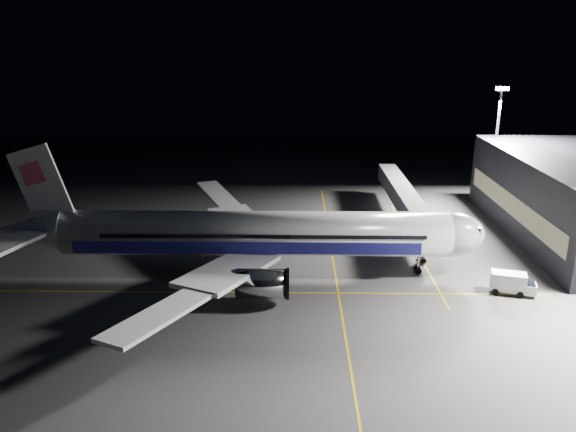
{
  "coord_description": "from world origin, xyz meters",
  "views": [
    {
      "loc": [
        4.96,
        -66.01,
        28.81
      ],
      "look_at": [
        3.94,
        4.94,
        6.0
      ],
      "focal_mm": 35.0,
      "sensor_mm": 36.0,
      "label": 1
    }
  ],
  "objects_px": {
    "safety_cone_a": "(201,255)",
    "floodlight_mast_north": "(497,135)",
    "safety_cone_b": "(271,239)",
    "jet_bridge": "(405,199)",
    "baggage_tug": "(261,224)",
    "service_truck": "(512,283)",
    "airliner": "(247,234)",
    "safety_cone_c": "(202,254)"
  },
  "relations": [
    {
      "from": "floodlight_mast_north",
      "to": "baggage_tug",
      "type": "height_order",
      "value": "floodlight_mast_north"
    },
    {
      "from": "jet_bridge",
      "to": "floodlight_mast_north",
      "type": "height_order",
      "value": "floodlight_mast_north"
    },
    {
      "from": "jet_bridge",
      "to": "safety_cone_a",
      "type": "relative_size",
      "value": 55.78
    },
    {
      "from": "safety_cone_b",
      "to": "service_truck",
      "type": "bearing_deg",
      "value": -30.81
    },
    {
      "from": "jet_bridge",
      "to": "safety_cone_b",
      "type": "bearing_deg",
      "value": -162.14
    },
    {
      "from": "floodlight_mast_north",
      "to": "baggage_tug",
      "type": "relative_size",
      "value": 6.7
    },
    {
      "from": "floodlight_mast_north",
      "to": "safety_cone_a",
      "type": "relative_size",
      "value": 33.57
    },
    {
      "from": "safety_cone_a",
      "to": "safety_cone_c",
      "type": "distance_m",
      "value": 0.25
    },
    {
      "from": "safety_cone_c",
      "to": "service_truck",
      "type": "bearing_deg",
      "value": -16.23
    },
    {
      "from": "service_truck",
      "to": "airliner",
      "type": "bearing_deg",
      "value": -174.75
    },
    {
      "from": "service_truck",
      "to": "floodlight_mast_north",
      "type": "bearing_deg",
      "value": 91.32
    },
    {
      "from": "baggage_tug",
      "to": "safety_cone_b",
      "type": "xyz_separation_m",
      "value": [
        1.8,
        -5.18,
        -0.56
      ]
    },
    {
      "from": "baggage_tug",
      "to": "safety_cone_a",
      "type": "relative_size",
      "value": 5.01
    },
    {
      "from": "safety_cone_b",
      "to": "jet_bridge",
      "type": "bearing_deg",
      "value": 17.86
    },
    {
      "from": "jet_bridge",
      "to": "safety_cone_c",
      "type": "distance_m",
      "value": 32.72
    },
    {
      "from": "baggage_tug",
      "to": "jet_bridge",
      "type": "bearing_deg",
      "value": -19.04
    },
    {
      "from": "floodlight_mast_north",
      "to": "safety_cone_b",
      "type": "relative_size",
      "value": 37.17
    },
    {
      "from": "safety_cone_a",
      "to": "jet_bridge",
      "type": "bearing_deg",
      "value": 23.39
    },
    {
      "from": "jet_bridge",
      "to": "baggage_tug",
      "type": "relative_size",
      "value": 11.14
    },
    {
      "from": "airliner",
      "to": "safety_cone_b",
      "type": "relative_size",
      "value": 110.38
    },
    {
      "from": "jet_bridge",
      "to": "service_truck",
      "type": "bearing_deg",
      "value": -70.85
    },
    {
      "from": "service_truck",
      "to": "safety_cone_c",
      "type": "distance_m",
      "value": 39.71
    },
    {
      "from": "baggage_tug",
      "to": "safety_cone_c",
      "type": "xyz_separation_m",
      "value": [
        -7.44,
        -11.31,
        -0.5
      ]
    },
    {
      "from": "airliner",
      "to": "safety_cone_c",
      "type": "relative_size",
      "value": 89.48
    },
    {
      "from": "airliner",
      "to": "floodlight_mast_north",
      "type": "xyz_separation_m",
      "value": [
        41.08,
        31.99,
        7.21
      ]
    },
    {
      "from": "safety_cone_c",
      "to": "safety_cone_b",
      "type": "bearing_deg",
      "value": 33.56
    },
    {
      "from": "safety_cone_a",
      "to": "safety_cone_b",
      "type": "xyz_separation_m",
      "value": [
        9.38,
        6.33,
        -0.03
      ]
    },
    {
      "from": "safety_cone_b",
      "to": "safety_cone_c",
      "type": "bearing_deg",
      "value": -146.44
    },
    {
      "from": "jet_bridge",
      "to": "service_truck",
      "type": "relative_size",
      "value": 6.42
    },
    {
      "from": "airliner",
      "to": "safety_cone_a",
      "type": "height_order",
      "value": "airliner"
    },
    {
      "from": "airliner",
      "to": "service_truck",
      "type": "xyz_separation_m",
      "value": [
        31.36,
        -5.81,
        -3.79
      ]
    },
    {
      "from": "floodlight_mast_north",
      "to": "airliner",
      "type": "bearing_deg",
      "value": -142.09
    },
    {
      "from": "jet_bridge",
      "to": "safety_cone_a",
      "type": "bearing_deg",
      "value": -156.61
    },
    {
      "from": "service_truck",
      "to": "safety_cone_b",
      "type": "distance_m",
      "value": 33.64
    },
    {
      "from": "service_truck",
      "to": "baggage_tug",
      "type": "bearing_deg",
      "value": 159.59
    },
    {
      "from": "safety_cone_c",
      "to": "floodlight_mast_north",
      "type": "bearing_deg",
      "value": 29.17
    },
    {
      "from": "safety_cone_a",
      "to": "safety_cone_b",
      "type": "distance_m",
      "value": 11.32
    },
    {
      "from": "safety_cone_a",
      "to": "floodlight_mast_north",
      "type": "bearing_deg",
      "value": 29.27
    },
    {
      "from": "floodlight_mast_north",
      "to": "safety_cone_c",
      "type": "xyz_separation_m",
      "value": [
        -47.83,
        -26.7,
        -12.03
      ]
    },
    {
      "from": "jet_bridge",
      "to": "safety_cone_c",
      "type": "xyz_separation_m",
      "value": [
        -29.83,
        -12.77,
        -4.24
      ]
    },
    {
      "from": "floodlight_mast_north",
      "to": "safety_cone_a",
      "type": "distance_m",
      "value": 56.31
    },
    {
      "from": "safety_cone_b",
      "to": "baggage_tug",
      "type": "bearing_deg",
      "value": 109.13
    }
  ]
}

